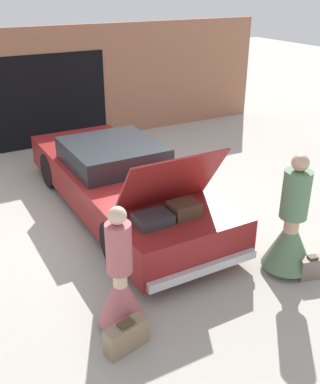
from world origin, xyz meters
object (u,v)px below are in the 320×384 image
(person_right, at_px, (291,232))
(suitcase_beside_right_person, at_px, (311,268))
(car, at_px, (120,181))
(suitcase_beside_left_person, at_px, (126,336))
(person_left, at_px, (120,285))

(person_right, height_order, suitcase_beside_right_person, person_right)
(car, xyz_separation_m, suitcase_beside_right_person, (1.41, -3.16, -0.39))
(car, xyz_separation_m, suitcase_beside_left_person, (-1.37, -3.12, -0.38))
(suitcase_beside_left_person, xyz_separation_m, suitcase_beside_right_person, (2.78, -0.03, -0.01))
(person_left, relative_size, suitcase_beside_left_person, 2.93)
(car, height_order, person_right, person_right)
(person_right, relative_size, suitcase_beside_right_person, 4.44)
(car, height_order, suitcase_beside_left_person, car)
(person_left, bearing_deg, suitcase_beside_right_person, 92.05)
(person_right, xyz_separation_m, suitcase_beside_left_person, (-2.62, -0.27, -0.45))
(suitcase_beside_left_person, relative_size, suitcase_beside_right_person, 1.37)
(car, distance_m, suitcase_beside_left_person, 3.43)
(car, relative_size, person_right, 3.00)
(suitcase_beside_left_person, bearing_deg, suitcase_beside_right_person, -0.70)
(suitcase_beside_left_person, distance_m, suitcase_beside_right_person, 2.78)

